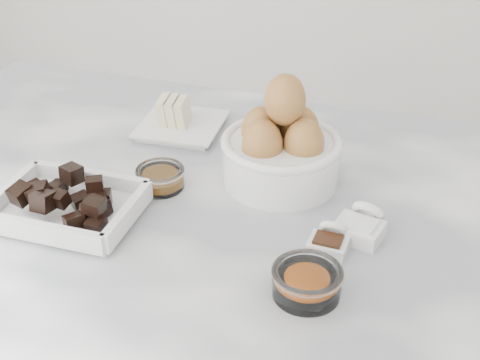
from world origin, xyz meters
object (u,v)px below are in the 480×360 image
at_px(sugar_ramekin, 266,143).
at_px(honey_bowl, 160,177).
at_px(egg_bowl, 281,148).
at_px(vanilla_spoon, 329,241).
at_px(zest_bowl, 307,281).
at_px(salt_spoon, 361,225).
at_px(butter_plate, 180,120).
at_px(chocolate_dish, 67,203).

height_order(sugar_ramekin, honey_bowl, sugar_ramekin).
relative_size(egg_bowl, vanilla_spoon, 2.91).
relative_size(zest_bowl, salt_spoon, 1.03).
bearing_deg(salt_spoon, sugar_ramekin, 138.50).
height_order(butter_plate, zest_bowl, butter_plate).
bearing_deg(chocolate_dish, sugar_ramekin, 47.73).
xyz_separation_m(chocolate_dish, vanilla_spoon, (0.36, 0.04, -0.01)).
bearing_deg(sugar_ramekin, vanilla_spoon, -54.49).
height_order(chocolate_dish, egg_bowl, egg_bowl).
bearing_deg(zest_bowl, butter_plate, 131.32).
relative_size(chocolate_dish, zest_bowl, 2.28).
distance_m(butter_plate, honey_bowl, 0.18).
distance_m(butter_plate, egg_bowl, 0.23).
bearing_deg(butter_plate, vanilla_spoon, -38.85).
distance_m(chocolate_dish, honey_bowl, 0.14).
height_order(zest_bowl, vanilla_spoon, same).
distance_m(honey_bowl, salt_spoon, 0.30).
bearing_deg(butter_plate, salt_spoon, -30.94).
distance_m(honey_bowl, zest_bowl, 0.31).
distance_m(butter_plate, vanilla_spoon, 0.40).
height_order(vanilla_spoon, salt_spoon, salt_spoon).
bearing_deg(chocolate_dish, honey_bowl, 50.45).
xyz_separation_m(honey_bowl, zest_bowl, (0.26, -0.16, 0.00)).
relative_size(butter_plate, honey_bowl, 1.96).
height_order(honey_bowl, zest_bowl, zest_bowl).
distance_m(sugar_ramekin, salt_spoon, 0.23).
bearing_deg(salt_spoon, chocolate_dish, -168.14).
xyz_separation_m(butter_plate, sugar_ramekin, (0.17, -0.05, 0.01)).
distance_m(egg_bowl, zest_bowl, 0.26).
xyz_separation_m(chocolate_dish, salt_spoon, (0.39, 0.08, -0.01)).
xyz_separation_m(chocolate_dish, egg_bowl, (0.25, 0.18, 0.03)).
relative_size(honey_bowl, salt_spoon, 0.88).
bearing_deg(butter_plate, chocolate_dish, -99.51).
xyz_separation_m(chocolate_dish, butter_plate, (0.05, 0.29, -0.00)).
bearing_deg(butter_plate, honey_bowl, -76.70).
xyz_separation_m(egg_bowl, honey_bowl, (-0.16, -0.07, -0.04)).
relative_size(butter_plate, sugar_ramekin, 1.59).
distance_m(sugar_ramekin, honey_bowl, 0.18).
xyz_separation_m(butter_plate, vanilla_spoon, (0.31, -0.25, -0.01)).
height_order(egg_bowl, honey_bowl, egg_bowl).
bearing_deg(sugar_ramekin, chocolate_dish, -132.27).
height_order(sugar_ramekin, salt_spoon, sugar_ramekin).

